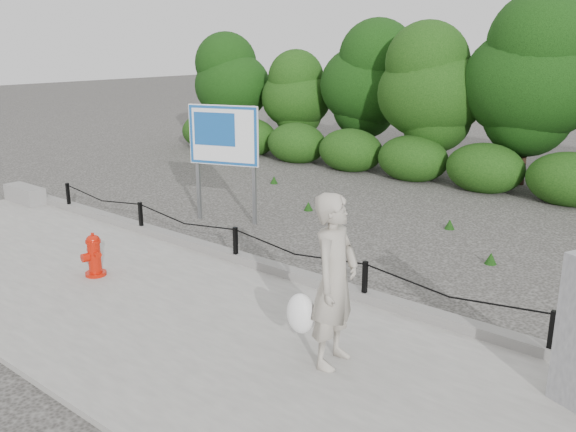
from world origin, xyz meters
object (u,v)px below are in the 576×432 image
(concrete_block, at_px, (25,194))
(advertising_sign, at_px, (224,141))
(fire_hydrant, at_px, (94,255))
(pedestrian, at_px, (332,283))

(concrete_block, xyz_separation_m, advertising_sign, (4.41, 1.98, 1.42))
(fire_hydrant, relative_size, advertising_sign, 0.29)
(fire_hydrant, height_order, concrete_block, fire_hydrant)
(pedestrian, distance_m, advertising_sign, 6.14)
(concrete_block, distance_m, advertising_sign, 5.04)
(pedestrian, distance_m, concrete_block, 9.64)
(fire_hydrant, bearing_deg, advertising_sign, 112.12)
(fire_hydrant, relative_size, concrete_block, 0.60)
(fire_hydrant, distance_m, advertising_sign, 3.84)
(fire_hydrant, distance_m, pedestrian, 4.43)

